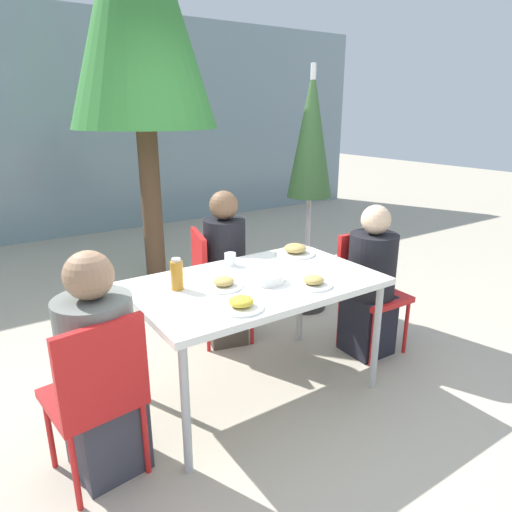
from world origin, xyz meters
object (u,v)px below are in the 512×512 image
Objects in this scene: bottle at (177,275)px; salad_bowl at (267,278)px; closed_umbrella at (311,142)px; chair_right at (367,283)px; person_far at (225,272)px; chair_left at (97,389)px; chair_far at (213,278)px; drinking_cup at (230,259)px; person_left at (100,373)px; person_right at (370,286)px.

salad_bowl is (0.48, -0.19, -0.06)m from bottle.
closed_umbrella is at bearing 24.69° from bottle.
person_far reaches higher than chair_right.
chair_far is at bearing 33.57° from chair_left.
drinking_cup is (-1.08, -0.52, -0.66)m from closed_umbrella.
drinking_cup is (0.98, 0.43, 0.27)m from person_left.
bottle is 2.19× the size of drinking_cup.
person_right is at bearing -19.76° from drinking_cup.
drinking_cup is (-1.01, 0.26, 0.29)m from chair_right.
person_right is 0.54× the size of closed_umbrella.
person_left is 6.23× the size of bottle.
bottle is 0.92× the size of salad_bowl.
person_left is at bearing -176.81° from salad_bowl.
bottle reaches higher than chair_left.
person_far is (0.06, -0.07, 0.06)m from chair_far.
person_left is 1.93m from person_right.
salad_bowl is (0.02, -0.38, -0.02)m from drinking_cup.
person_right is at bearing 62.05° from chair_far.
chair_left and chair_far have the same top height.
chair_right is 4.40× the size of salad_bowl.
drinking_cup reaches higher than salad_bowl.
drinking_cup is at bearing 93.72° from salad_bowl.
person_far reaches higher than bottle.
closed_umbrella is (0.97, 0.08, 0.96)m from chair_far.
bottle is (-1.46, 0.08, 0.34)m from chair_right.
chair_far is 0.11m from person_far.
person_left reaches higher than person_right.
person_left is 1.40m from person_far.
chair_right is at bearing 6.60° from salad_bowl.
bottle is 0.49m from drinking_cup.
person_far is 1.29m from closed_umbrella.
person_right reaches higher than chair_right.
closed_umbrella is (0.13, 0.86, 0.94)m from person_right.
closed_umbrella is 11.33× the size of bottle.
closed_umbrella reaches higher than drinking_cup.
person_left is 1.31× the size of chair_right.
salad_bowl is (-0.15, -0.75, 0.22)m from person_far.
chair_far is 0.91m from bottle.
chair_right is 1.00× the size of chair_far.
person_left reaches higher than chair_left.
person_right is at bearing 58.06° from chair_right.
salad_bowl is at bearing -86.28° from drinking_cup.
person_left reaches higher than bottle.
chair_right is 0.74× the size of person_far.
closed_umbrella reaches higher than person_right.
chair_right is 1.05m from person_far.
chair_left is at bearing -34.43° from chair_far.
chair_right is 1.24m from closed_umbrella.
chair_far is 0.42× the size of closed_umbrella.
salad_bowl is at bearing 3.77° from person_right.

